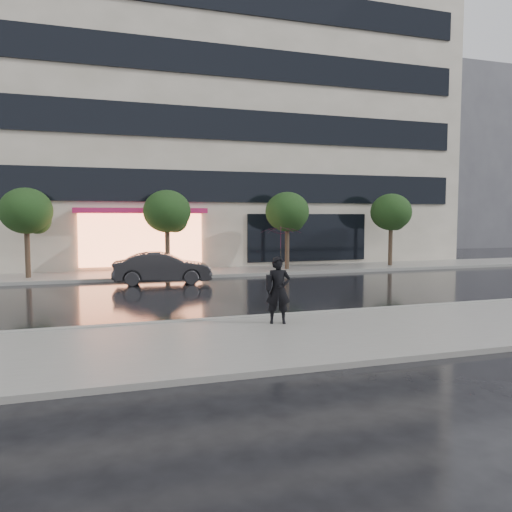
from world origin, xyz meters
name	(u,v)px	position (x,y,z in m)	size (l,w,h in m)	color
ground	(316,309)	(0.00, 0.00, 0.00)	(120.00, 120.00, 0.00)	black
sidewalk_near	(374,331)	(0.00, -3.25, 0.06)	(60.00, 4.50, 0.12)	slate
sidewalk_far	(228,271)	(0.00, 10.25, 0.06)	(60.00, 3.50, 0.12)	slate
curb_near	(331,313)	(0.00, -1.00, 0.07)	(60.00, 0.25, 0.14)	gray
curb_far	(238,275)	(0.00, 8.50, 0.07)	(60.00, 0.25, 0.14)	gray
office_building	(196,117)	(0.00, 17.97, 9.00)	(30.00, 12.76, 18.00)	beige
bg_building_right	(439,163)	(26.00, 28.00, 8.00)	(12.00, 12.00, 16.00)	#4C4C54
tree_far_west	(28,213)	(-8.94, 10.03, 2.92)	(2.20, 2.20, 3.99)	#33261C
tree_mid_west	(168,213)	(-2.94, 10.03, 2.92)	(2.20, 2.20, 3.99)	#33261C
tree_mid_east	(288,213)	(3.06, 10.03, 2.92)	(2.20, 2.20, 3.99)	#33261C
tree_far_east	(392,213)	(9.06, 10.03, 2.92)	(2.20, 2.20, 3.99)	#33261C
parked_car	(163,268)	(-3.61, 7.11, 0.65)	(1.38, 3.95, 1.30)	#232326
pedestrian_with_umbrella	(280,258)	(-1.90, -2.01, 1.74)	(1.26, 1.28, 2.41)	black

